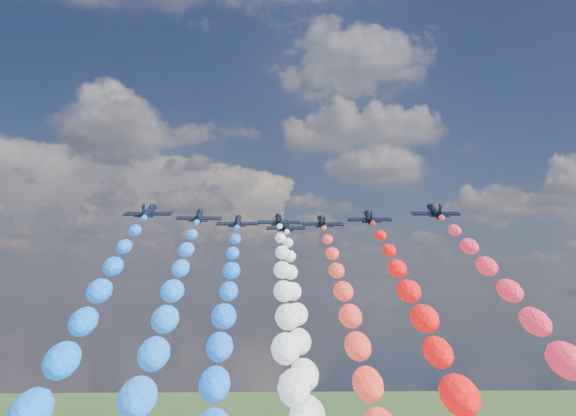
{
  "coord_description": "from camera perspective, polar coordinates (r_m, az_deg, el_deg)",
  "views": [
    {
      "loc": [
        -5.29,
        -140.62,
        76.42
      ],
      "look_at": [
        0.0,
        4.0,
        94.51
      ],
      "focal_mm": 42.4,
      "sensor_mm": 36.0,
      "label": 1
    }
  ],
  "objects": [
    {
      "name": "jet_0",
      "position": [
        138.31,
        -11.59,
        -0.3
      ],
      "size": [
        10.22,
        13.46,
        6.84
      ],
      "primitive_type": null,
      "rotation": [
        0.34,
        0.0,
        -0.06
      ],
      "color": "black"
    },
    {
      "name": "jet_1",
      "position": [
        144.94,
        -7.46,
        -0.69
      ],
      "size": [
        10.07,
        13.36,
        6.84
      ],
      "primitive_type": null,
      "rotation": [
        0.34,
        0.0,
        0.05
      ],
      "color": "black"
    },
    {
      "name": "jet_5",
      "position": [
        156.05,
        2.87,
        -1.2
      ],
      "size": [
        9.8,
        13.16,
        6.84
      ],
      "primitive_type": null,
      "rotation": [
        0.34,
        0.0,
        0.02
      ],
      "color": "black"
    },
    {
      "name": "trail_1",
      "position": [
        84.29,
        -11.75,
        -15.02
      ],
      "size": [
        5.44,
        117.37,
        57.65
      ],
      "primitive_type": null,
      "color": "blue"
    },
    {
      "name": "trail_5",
      "position": [
        95.28,
        6.25,
        -14.19
      ],
      "size": [
        5.44,
        117.37,
        57.65
      ],
      "primitive_type": null,
      "color": "#FB3928"
    },
    {
      "name": "jet_3",
      "position": [
        152.33,
        -0.75,
        -1.06
      ],
      "size": [
        9.9,
        13.24,
        6.84
      ],
      "primitive_type": null,
      "rotation": [
        0.34,
        0.0,
        0.03
      ],
      "color": "black"
    },
    {
      "name": "trail_6",
      "position": [
        87.24,
        13.48,
        -14.7
      ],
      "size": [
        5.44,
        117.37,
        57.65
      ],
      "primitive_type": null,
      "color": "#F70C0E"
    },
    {
      "name": "jet_6",
      "position": [
        147.11,
        6.81,
        -0.8
      ],
      "size": [
        10.08,
        13.37,
        6.84
      ],
      "primitive_type": null,
      "rotation": [
        0.34,
        0.0,
        -0.05
      ],
      "color": "black"
    },
    {
      "name": "trail_0",
      "position": [
        78.72,
        -19.67,
        -15.34
      ],
      "size": [
        5.44,
        117.37,
        57.65
      ],
      "primitive_type": null,
      "color": "#0A69FF"
    },
    {
      "name": "trail_3",
      "position": [
        91.21,
        0.15,
        -14.55
      ],
      "size": [
        5.44,
        117.37,
        57.65
      ],
      "primitive_type": null,
      "color": "silver"
    },
    {
      "name": "jet_7",
      "position": [
        138.4,
        12.2,
        -0.29
      ],
      "size": [
        9.84,
        13.19,
        6.84
      ],
      "primitive_type": null,
      "rotation": [
        0.34,
        0.0,
        -0.03
      ],
      "color": "black"
    },
    {
      "name": "jet_4",
      "position": [
        165.34,
        -0.17,
        -1.54
      ],
      "size": [
        10.31,
        13.53,
        6.84
      ],
      "primitive_type": null,
      "rotation": [
        0.34,
        0.0,
        -0.07
      ],
      "color": "black"
    },
    {
      "name": "jet_2",
      "position": [
        155.33,
        -4.24,
        -1.16
      ],
      "size": [
        9.56,
        12.99,
        6.84
      ],
      "primitive_type": null,
      "rotation": [
        0.34,
        0.0,
        -0.01
      ],
      "color": "black"
    },
    {
      "name": "trail_4",
      "position": [
        104.22,
        0.99,
        -13.62
      ],
      "size": [
        5.44,
        117.37,
        57.65
      ],
      "primitive_type": null,
      "color": "silver"
    },
    {
      "name": "trail_2",
      "position": [
        94.25,
        -5.8,
        -14.28
      ],
      "size": [
        5.44,
        117.37,
        57.65
      ],
      "primitive_type": null,
      "color": "#115EFF"
    }
  ]
}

